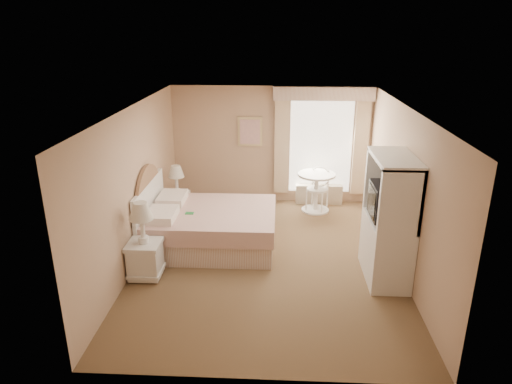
# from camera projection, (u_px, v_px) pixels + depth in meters

# --- Properties ---
(room) EXTENTS (4.21, 5.51, 2.51)m
(room) POSITION_uv_depth(u_px,v_px,m) (268.00, 188.00, 7.14)
(room) COLOR brown
(room) RESTS_ON ground
(window) EXTENTS (2.05, 0.22, 2.51)m
(window) POSITION_uv_depth(u_px,v_px,m) (321.00, 143.00, 9.55)
(window) COLOR white
(window) RESTS_ON room
(framed_art) EXTENTS (0.52, 0.04, 0.62)m
(framed_art) POSITION_uv_depth(u_px,v_px,m) (250.00, 132.00, 9.61)
(framed_art) COLOR #D5B983
(framed_art) RESTS_ON room
(bed) EXTENTS (2.23, 1.76, 1.55)m
(bed) POSITION_uv_depth(u_px,v_px,m) (204.00, 226.00, 7.93)
(bed) COLOR tan
(bed) RESTS_ON room
(nightstand_near) EXTENTS (0.50, 0.50, 1.21)m
(nightstand_near) POSITION_uv_depth(u_px,v_px,m) (144.00, 250.00, 6.88)
(nightstand_near) COLOR white
(nightstand_near) RESTS_ON room
(nightstand_far) EXTENTS (0.44, 0.44, 1.07)m
(nightstand_far) POSITION_uv_depth(u_px,v_px,m) (178.00, 198.00, 9.10)
(nightstand_far) COLOR white
(nightstand_far) RESTS_ON room
(round_table) EXTENTS (0.77, 0.77, 0.81)m
(round_table) POSITION_uv_depth(u_px,v_px,m) (316.00, 186.00, 9.39)
(round_table) COLOR white
(round_table) RESTS_ON room
(cafe_chair) EXTENTS (0.58, 0.58, 0.91)m
(cafe_chair) POSITION_uv_depth(u_px,v_px,m) (318.00, 185.00, 9.47)
(cafe_chair) COLOR white
(cafe_chair) RESTS_ON room
(armoire) EXTENTS (0.58, 1.15, 1.92)m
(armoire) POSITION_uv_depth(u_px,v_px,m) (388.00, 229.00, 6.79)
(armoire) COLOR white
(armoire) RESTS_ON room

